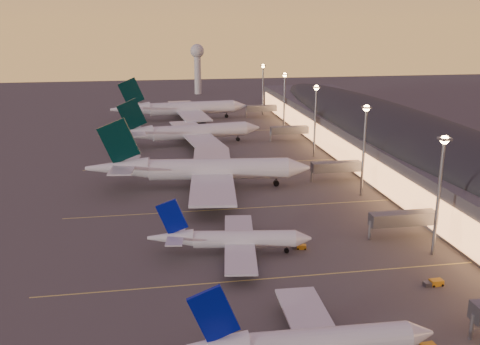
# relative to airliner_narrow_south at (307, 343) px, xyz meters

# --- Properties ---
(ground) EXTENTS (700.00, 700.00, 0.00)m
(ground) POSITION_rel_airliner_narrow_south_xyz_m (1.23, 32.01, -3.56)
(ground) COLOR #454240
(airliner_narrow_south) EXTENTS (38.43, 34.26, 13.75)m
(airliner_narrow_south) POSITION_rel_airliner_narrow_south_xyz_m (0.00, 0.00, 0.00)
(airliner_narrow_south) COLOR silver
(airliner_narrow_south) RESTS_ON ground
(airliner_narrow_north) EXTENTS (34.99, 31.53, 12.50)m
(airliner_narrow_north) POSITION_rel_airliner_narrow_south_xyz_m (-5.22, 39.65, -0.32)
(airliner_narrow_north) COLOR silver
(airliner_narrow_north) RESTS_ON ground
(airliner_wide_near) EXTENTS (66.22, 60.71, 21.18)m
(airliner_wide_near) POSITION_rel_airliner_narrow_south_xyz_m (-7.20, 87.30, 1.90)
(airliner_wide_near) COLOR silver
(airliner_wide_near) RESTS_ON ground
(airliner_wide_mid) EXTENTS (61.03, 56.12, 19.54)m
(airliner_wide_mid) POSITION_rel_airliner_narrow_south_xyz_m (-6.74, 143.95, 1.48)
(airliner_wide_mid) COLOR silver
(airliner_wide_mid) RESTS_ON ground
(airliner_wide_far) EXTENTS (67.49, 61.75, 21.58)m
(airliner_wide_far) POSITION_rel_airliner_narrow_south_xyz_m (-5.99, 198.84, 2.00)
(airliner_wide_far) COLOR silver
(airliner_wide_far) RESTS_ON ground
(terminal_building) EXTENTS (56.35, 255.00, 17.46)m
(terminal_building) POSITION_rel_airliner_narrow_south_xyz_m (63.07, 104.48, 5.23)
(terminal_building) COLOR #47474C
(terminal_building) RESTS_ON ground
(light_masts) EXTENTS (2.20, 217.20, 25.90)m
(light_masts) POSITION_rel_airliner_narrow_south_xyz_m (37.23, 97.01, 14.00)
(light_masts) COLOR gray
(light_masts) RESTS_ON ground
(radar_tower) EXTENTS (9.00, 9.00, 32.50)m
(radar_tower) POSITION_rel_airliner_narrow_south_xyz_m (11.23, 292.01, 18.32)
(radar_tower) COLOR silver
(radar_tower) RESTS_ON ground
(lane_markings) EXTENTS (90.00, 180.36, 0.00)m
(lane_markings) POSITION_rel_airliner_narrow_south_xyz_m (1.23, 72.01, -3.55)
(lane_markings) COLOR #D8C659
(lane_markings) RESTS_ON ground
(baggage_tug_c) EXTENTS (3.34, 1.94, 0.94)m
(baggage_tug_c) POSITION_rel_airliner_narrow_south_xyz_m (10.10, 39.53, -3.13)
(baggage_tug_c) COLOR orange
(baggage_tug_c) RESTS_ON ground
(baggage_tug_d) EXTENTS (3.75, 1.76, 1.10)m
(baggage_tug_d) POSITION_rel_airliner_narrow_south_xyz_m (30.52, 19.20, -3.05)
(baggage_tug_d) COLOR orange
(baggage_tug_d) RESTS_ON ground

